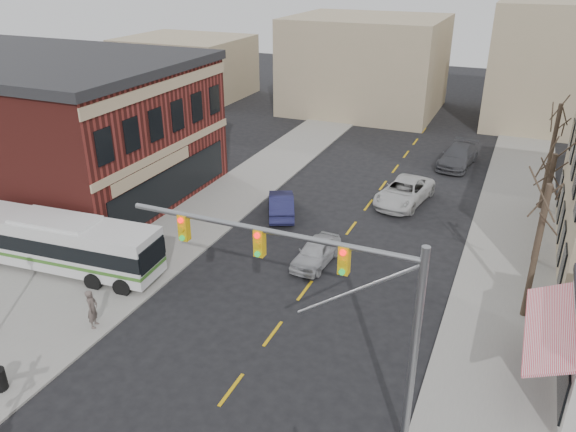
% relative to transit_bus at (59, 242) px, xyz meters
% --- Properties ---
extents(ground, '(160.00, 160.00, 0.00)m').
position_rel_transit_bus_xyz_m(ground, '(13.09, -6.76, -1.70)').
color(ground, black).
rests_on(ground, ground).
extents(sidewalk_west, '(5.00, 60.00, 0.12)m').
position_rel_transit_bus_xyz_m(sidewalk_west, '(3.59, 13.24, -1.64)').
color(sidewalk_west, gray).
rests_on(sidewalk_west, ground).
extents(sidewalk_east, '(5.00, 60.00, 0.12)m').
position_rel_transit_bus_xyz_m(sidewalk_east, '(22.59, 13.24, -1.64)').
color(sidewalk_east, gray).
rests_on(sidewalk_east, ground).
extents(tree_east_a, '(0.28, 0.28, 6.75)m').
position_rel_transit_bus_xyz_m(tree_east_a, '(23.59, 5.24, 1.80)').
color(tree_east_a, '#382B21').
rests_on(tree_east_a, sidewalk_east).
extents(tree_east_b, '(0.28, 0.28, 6.30)m').
position_rel_transit_bus_xyz_m(tree_east_b, '(23.89, 11.24, 1.57)').
color(tree_east_b, '#382B21').
rests_on(tree_east_b, sidewalk_east).
extents(tree_east_c, '(0.28, 0.28, 7.20)m').
position_rel_transit_bus_xyz_m(tree_east_c, '(24.09, 19.24, 2.02)').
color(tree_east_c, '#382B21').
rests_on(tree_east_c, sidewalk_east).
extents(transit_bus, '(11.77, 3.43, 2.99)m').
position_rel_transit_bus_xyz_m(transit_bus, '(0.00, 0.00, 0.00)').
color(transit_bus, silver).
rests_on(transit_bus, ground).
extents(traffic_signal_mast, '(10.63, 0.30, 8.00)m').
position_rel_transit_bus_xyz_m(traffic_signal_mast, '(17.17, -4.82, 4.07)').
color(traffic_signal_mast, gray).
rests_on(traffic_signal_mast, ground).
extents(car_a, '(1.95, 4.28, 1.42)m').
position_rel_transit_bus_xyz_m(car_a, '(12.59, 6.17, -0.99)').
color(car_a, '#A9AAAE').
rests_on(car_a, ground).
extents(car_b, '(3.44, 4.91, 1.54)m').
position_rel_transit_bus_xyz_m(car_b, '(8.15, 11.37, -0.93)').
color(car_b, '#1C1D47').
rests_on(car_b, ground).
extents(car_c, '(3.65, 6.30, 1.65)m').
position_rel_transit_bus_xyz_m(car_c, '(15.23, 16.57, -0.87)').
color(car_c, silver).
rests_on(car_c, ground).
extents(car_d, '(2.97, 6.02, 1.68)m').
position_rel_transit_bus_xyz_m(car_d, '(17.59, 25.97, -0.86)').
color(car_d, '#414246').
rests_on(car_d, ground).
extents(pedestrian_near, '(0.67, 0.81, 1.92)m').
position_rel_transit_bus_xyz_m(pedestrian_near, '(5.29, -3.63, -0.62)').
color(pedestrian_near, '#5B4E49').
rests_on(pedestrian_near, sidewalk_west).
extents(pedestrian_far, '(1.14, 1.10, 1.86)m').
position_rel_transit_bus_xyz_m(pedestrian_far, '(1.72, 0.05, -0.65)').
color(pedestrian_far, '#323D57').
rests_on(pedestrian_far, sidewalk_west).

